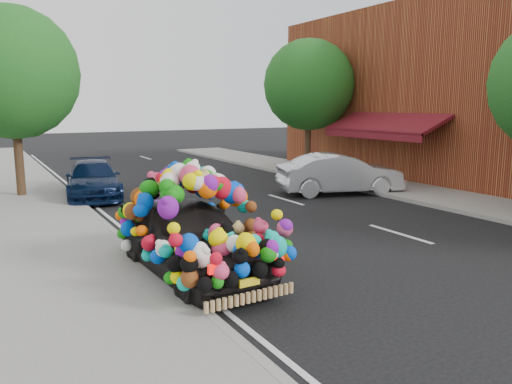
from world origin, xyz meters
The scene contains 10 objects.
ground centered at (0.00, 0.00, 0.00)m, with size 100.00×100.00×0.00m, color black.
sidewalk centered at (-4.30, 0.00, 0.06)m, with size 4.00×60.00×0.12m, color gray.
kerb centered at (-2.35, 0.00, 0.07)m, with size 0.15×60.00×0.13m, color gray.
footpath_far centered at (8.20, 3.00, 0.06)m, with size 3.00×40.00×0.12m, color gray.
lane_markings centered at (3.60, 0.00, 0.01)m, with size 6.00×50.00×0.01m, color silver, non-canonical shape.
tree_near_sidewalk centered at (-3.80, 9.50, 4.02)m, with size 4.20×4.20×6.13m.
tree_far_b centered at (8.00, 10.00, 3.89)m, with size 4.00×4.00×5.90m.
plush_art_car centered at (-1.80, -0.22, 1.02)m, with size 2.15×4.28×2.01m.
navy_sedan centered at (-1.70, 8.53, 0.60)m, with size 1.67×4.12×1.20m, color black.
silver_hatchback centered at (5.82, 5.00, 0.70)m, with size 1.47×4.23×1.39m, color silver.
Camera 1 is at (-5.05, -8.32, 3.03)m, focal length 35.00 mm.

